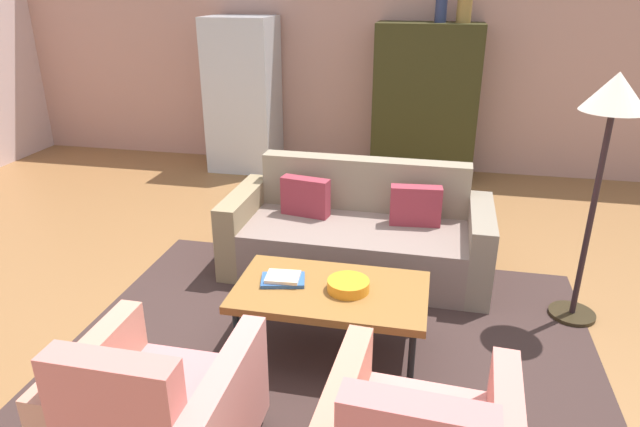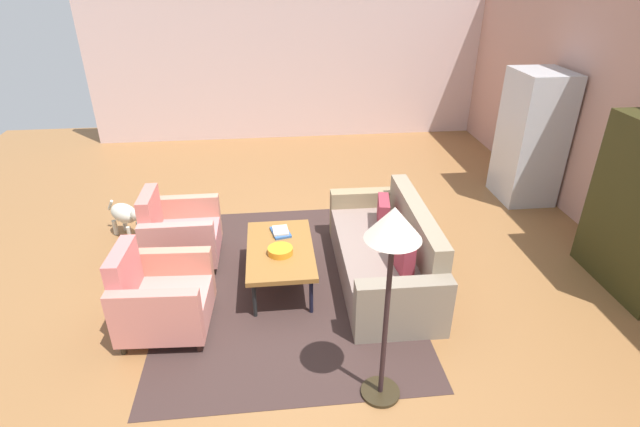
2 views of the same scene
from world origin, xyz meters
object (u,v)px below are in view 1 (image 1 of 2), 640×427
Objects in this scene: couch at (358,235)px; book_stack at (283,279)px; fruit_bowl at (348,285)px; floor_lamp at (611,117)px; vase_round at (465,7)px; vase_tall at (441,9)px; cabinet at (425,103)px; coffee_table at (331,294)px; armchair_left at (155,420)px; refrigerator at (243,95)px.

couch is 1.22m from book_stack.
fruit_bowl reaches higher than book_stack.
couch is at bearing 74.96° from book_stack.
couch is at bearing 164.83° from floor_lamp.
couch is at bearing -106.61° from vase_round.
book_stack is at bearing -102.49° from vase_tall.
vase_tall is (0.51, 2.54, 1.65)m from couch.
floor_lamp is (1.62, -0.44, 1.16)m from couch.
cabinet is 1.12m from vase_round.
book_stack reaches higher than coffee_table.
couch is 1.23× the size of floor_lamp.
coffee_table is 0.32m from book_stack.
fruit_bowl is at bearing -2.33° from book_stack.
vase_tall is (0.40, 3.72, 1.46)m from fruit_bowl.
vase_round is (0.25, 0.00, 0.02)m from vase_tall.
book_stack is 0.93× the size of vase_round.
armchair_left is 5.26m from vase_tall.
vase_tall reaches higher than cabinet.
couch is 3.07m from vase_tall.
coffee_table is at bearing 90.76° from couch.
coffee_table is 0.70× the size of floor_lamp.
cabinet is 5.44× the size of vase_round.
coffee_table is at bearing -101.51° from vase_round.
armchair_left is 5.03m from cabinet.
fruit_bowl reaches higher than coffee_table.
refrigerator is (-2.57, -0.10, -1.04)m from vase_round.
vase_tall is 3.22m from floor_lamp.
vase_tall is at bearing 77.53° from armchair_left.
vase_tall is at bearing 77.51° from book_stack.
book_stack is 2.28m from floor_lamp.
couch is at bearing -53.40° from refrigerator.
cabinet is at bearing 2.70° from refrigerator.
floor_lamp is at bearing 20.68° from book_stack.
refrigerator reaches higher than armchair_left.
vase_round reaches higher than fruit_bowl.
book_stack is at bearing -159.32° from floor_lamp.
book_stack is (-0.31, -1.17, 0.19)m from couch.
cabinet is at bearing 177.29° from vase_tall.
floor_lamp is at bearing -67.86° from cabinet.
armchair_left is at bearing -139.26° from floor_lamp.
refrigerator is at bearing -177.30° from cabinet.
refrigerator reaches higher than cabinet.
cabinet is at bearing 79.00° from book_stack.
refrigerator reaches higher than coffee_table.
vase_tall is 0.15× the size of refrigerator.
vase_round is (0.65, 3.72, 1.48)m from fruit_bowl.
coffee_table is at bearing -96.25° from cabinet.
vase_round is at bearing 74.77° from armchair_left.
armchair_left reaches higher than book_stack.
refrigerator is (-1.50, 3.61, 0.45)m from book_stack.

